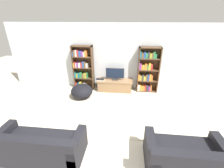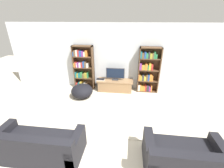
# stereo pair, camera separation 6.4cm
# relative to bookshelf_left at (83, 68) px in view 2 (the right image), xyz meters

# --- Properties ---
(wall_back) EXTENTS (8.80, 0.06, 2.60)m
(wall_back) POSITION_rel_bookshelf_left_xyz_m (1.32, 0.18, 0.42)
(wall_back) COLOR silver
(wall_back) RESTS_ON ground_plane
(bookshelf_left) EXTENTS (0.81, 0.30, 1.78)m
(bookshelf_left) POSITION_rel_bookshelf_left_xyz_m (0.00, 0.00, 0.00)
(bookshelf_left) COLOR #513823
(bookshelf_left) RESTS_ON ground_plane
(bookshelf_right) EXTENTS (0.81, 0.30, 1.78)m
(bookshelf_right) POSITION_rel_bookshelf_left_xyz_m (2.59, -0.00, -0.01)
(bookshelf_right) COLOR #513823
(bookshelf_right) RESTS_ON ground_plane
(tv_stand) EXTENTS (1.43, 0.52, 0.45)m
(tv_stand) POSITION_rel_bookshelf_left_xyz_m (1.34, -0.14, -0.65)
(tv_stand) COLOR #8E6B47
(tv_stand) RESTS_ON ground_plane
(television) EXTENTS (0.73, 0.16, 0.49)m
(television) POSITION_rel_bookshelf_left_xyz_m (1.34, -0.10, -0.16)
(television) COLOR #2D2D33
(television) RESTS_ON tv_stand
(laptop) EXTENTS (0.35, 0.23, 0.03)m
(laptop) POSITION_rel_bookshelf_left_xyz_m (0.74, -0.16, -0.41)
(laptop) COLOR silver
(laptop) RESTS_ON tv_stand
(area_rug) EXTENTS (1.94, 1.64, 0.02)m
(area_rug) POSITION_rel_bookshelf_left_xyz_m (1.51, -2.00, -0.87)
(area_rug) COLOR beige
(area_rug) RESTS_ON ground_plane
(couch_left_sectional) EXTENTS (1.86, 0.81, 0.75)m
(couch_left_sectional) POSITION_rel_bookshelf_left_xyz_m (0.03, -3.51, -0.62)
(couch_left_sectional) COLOR black
(couch_left_sectional) RESTS_ON ground_plane
(couch_right_sofa) EXTENTS (1.52, 0.95, 0.81)m
(couch_right_sofa) POSITION_rel_bookshelf_left_xyz_m (3.02, -3.51, -0.60)
(couch_right_sofa) COLOR black
(couch_right_sofa) RESTS_ON ground_plane
(beanbag_ottoman) EXTENTS (0.79, 0.79, 0.52)m
(beanbag_ottoman) POSITION_rel_bookshelf_left_xyz_m (0.17, -0.86, -0.62)
(beanbag_ottoman) COLOR black
(beanbag_ottoman) RESTS_ON ground_plane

